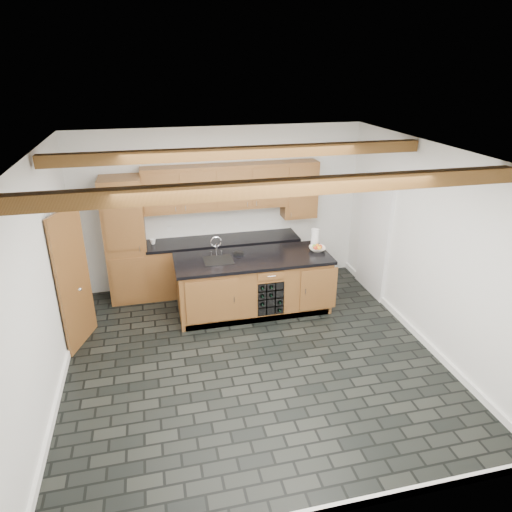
{
  "coord_description": "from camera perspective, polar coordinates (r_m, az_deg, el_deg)",
  "views": [
    {
      "loc": [
        -1.16,
        -5.13,
        3.76
      ],
      "look_at": [
        0.23,
        0.8,
        1.16
      ],
      "focal_mm": 32.0,
      "sensor_mm": 36.0,
      "label": 1
    }
  ],
  "objects": [
    {
      "name": "kitchen_scale",
      "position": [
        7.28,
        -2.21,
        0.38
      ],
      "size": [
        0.18,
        0.12,
        0.05
      ],
      "rotation": [
        0.0,
        0.0,
        -0.16
      ],
      "color": "black",
      "rests_on": "island"
    },
    {
      "name": "faucet",
      "position": [
        7.1,
        -4.78,
        -0.19
      ],
      "size": [
        0.45,
        0.4,
        0.34
      ],
      "color": "black",
      "rests_on": "island"
    },
    {
      "name": "ground",
      "position": [
        6.47,
        -0.39,
        -12.47
      ],
      "size": [
        5.0,
        5.0,
        0.0
      ],
      "primitive_type": "plane",
      "color": "black",
      "rests_on": "ground"
    },
    {
      "name": "mug",
      "position": [
        7.88,
        -12.76,
        1.79
      ],
      "size": [
        0.11,
        0.11,
        0.09
      ],
      "primitive_type": "imported",
      "rotation": [
        0.0,
        0.0,
        0.14
      ],
      "color": "white",
      "rests_on": "back_cabinetry"
    },
    {
      "name": "fruit_cluster",
      "position": [
        7.47,
        7.67,
        1.14
      ],
      "size": [
        0.16,
        0.17,
        0.07
      ],
      "color": "red",
      "rests_on": "fruit_bowl"
    },
    {
      "name": "back_cabinetry",
      "position": [
        7.92,
        -6.69,
        2.34
      ],
      "size": [
        3.65,
        0.62,
        2.2
      ],
      "color": "brown",
      "rests_on": "ground"
    },
    {
      "name": "island",
      "position": [
        7.36,
        -0.31,
        -3.52
      ],
      "size": [
        2.48,
        0.96,
        0.93
      ],
      "color": "brown",
      "rests_on": "ground"
    },
    {
      "name": "room_shell",
      "position": [
        6.18,
        -2.3,
        1.87
      ],
      "size": [
        5.01,
        5.0,
        5.0
      ],
      "color": "white",
      "rests_on": "ground"
    },
    {
      "name": "paper_towel",
      "position": [
        7.66,
        7.38,
        2.32
      ],
      "size": [
        0.13,
        0.13,
        0.29
      ],
      "primitive_type": "cylinder",
      "color": "white",
      "rests_on": "island"
    },
    {
      "name": "fruit_bowl",
      "position": [
        7.48,
        7.66,
        0.89
      ],
      "size": [
        0.32,
        0.32,
        0.07
      ],
      "primitive_type": "imported",
      "rotation": [
        0.0,
        0.0,
        -0.21
      ],
      "color": "silver",
      "rests_on": "island"
    }
  ]
}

